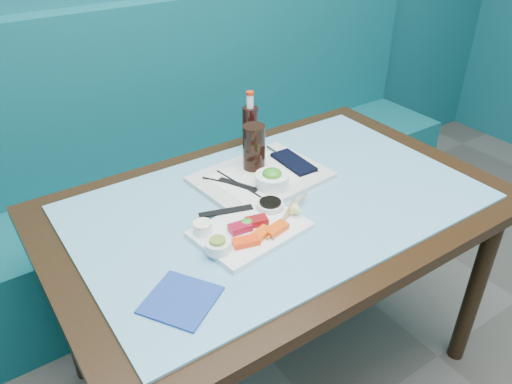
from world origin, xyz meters
TOP-DOWN VIEW (x-y plane):
  - booth_bench at (0.00, 2.29)m, footprint 3.00×0.56m
  - dining_table at (0.00, 1.45)m, footprint 1.40×0.90m
  - glass_top at (0.00, 1.45)m, footprint 1.22×0.76m
  - sashimi_plate at (-0.16, 1.37)m, footprint 0.33×0.25m
  - salmon_left at (-0.21, 1.31)m, footprint 0.08×0.05m
  - salmon_mid at (-0.16, 1.32)m, footprint 0.08×0.05m
  - salmon_right at (-0.11, 1.31)m, footprint 0.08×0.05m
  - tuna_left at (-0.19, 1.37)m, footprint 0.07×0.05m
  - tuna_right at (-0.14, 1.37)m, footprint 0.07×0.05m
  - seaweed_garnish at (-0.17, 1.38)m, footprint 0.04×0.04m
  - ramekin_wasabi at (-0.29, 1.33)m, footprint 0.07×0.07m
  - wasabi_fill at (-0.29, 1.33)m, footprint 0.05×0.05m
  - ramekin_ginger at (-0.28, 1.42)m, footprint 0.06×0.06m
  - ginger_fill at (-0.28, 1.42)m, footprint 0.07×0.07m
  - soy_dish at (-0.06, 1.42)m, footprint 0.08×0.08m
  - soy_fill at (-0.06, 1.42)m, footprint 0.08×0.08m
  - lemon_wedge at (-0.02, 1.34)m, footprint 0.05×0.04m
  - chopstick_sleeve at (-0.18, 1.47)m, footprint 0.16×0.07m
  - wooden_chopstick_a at (-0.05, 1.35)m, footprint 0.19×0.14m
  - wooden_chopstick_b at (-0.04, 1.35)m, footprint 0.23×0.12m
  - serving_tray at (0.03, 1.59)m, footprint 0.43×0.34m
  - paper_placemat at (0.03, 1.59)m, footprint 0.32×0.25m
  - seaweed_bowl at (0.02, 1.51)m, footprint 0.12×0.12m
  - seaweed_salad at (0.02, 1.51)m, footprint 0.07×0.07m
  - cola_glass at (0.04, 1.64)m, footprint 0.08×0.08m
  - navy_pouch at (0.16, 1.59)m, footprint 0.08×0.17m
  - fork at (0.16, 1.69)m, footprint 0.01×0.08m
  - black_chopstick_a at (-0.07, 1.58)m, footprint 0.14×0.21m
  - black_chopstick_b at (-0.06, 1.58)m, footprint 0.04×0.22m
  - tray_sleeve at (-0.07, 1.58)m, footprint 0.08×0.14m
  - cola_bottle_body at (0.12, 1.79)m, footprint 0.06×0.06m
  - cola_bottle_neck at (0.12, 1.79)m, footprint 0.03×0.03m
  - cola_bottle_cap at (0.12, 1.79)m, footprint 0.03×0.03m
  - blue_napkin at (-0.45, 1.23)m, footprint 0.21×0.21m

SIDE VIEW (x-z plane):
  - booth_bench at x=0.00m, z-range -0.21..0.96m
  - dining_table at x=0.00m, z-range 0.29..1.04m
  - glass_top at x=0.00m, z-range 0.75..0.76m
  - blue_napkin at x=-0.45m, z-range 0.76..0.76m
  - serving_tray at x=0.03m, z-range 0.76..0.77m
  - sashimi_plate at x=-0.16m, z-range 0.76..0.77m
  - paper_placemat at x=0.03m, z-range 0.77..0.78m
  - tray_sleeve at x=-0.07m, z-range 0.77..0.78m
  - chopstick_sleeve at x=-0.18m, z-range 0.77..0.78m
  - black_chopstick_b at x=-0.06m, z-range 0.77..0.78m
  - black_chopstick_a at x=-0.07m, z-range 0.77..0.78m
  - wooden_chopstick_a at x=-0.05m, z-range 0.77..0.78m
  - wooden_chopstick_b at x=-0.04m, z-range 0.77..0.78m
  - fork at x=0.16m, z-range 0.77..0.78m
  - navy_pouch at x=0.16m, z-range 0.77..0.79m
  - soy_dish at x=-0.06m, z-range 0.77..0.79m
  - salmon_mid at x=-0.16m, z-range 0.77..0.79m
  - salmon_right at x=-0.11m, z-range 0.77..0.79m
  - salmon_left at x=-0.21m, z-range 0.77..0.79m
  - tuna_right at x=-0.14m, z-range 0.77..0.79m
  - tuna_left at x=-0.19m, z-range 0.77..0.79m
  - ramekin_ginger at x=-0.28m, z-range 0.77..0.80m
  - seaweed_garnish at x=-0.17m, z-range 0.77..0.80m
  - ramekin_wasabi at x=-0.29m, z-range 0.77..0.80m
  - soy_fill at x=-0.06m, z-range 0.79..0.80m
  - lemon_wedge at x=-0.02m, z-range 0.77..0.81m
  - seaweed_bowl at x=0.02m, z-range 0.77..0.82m
  - ginger_fill at x=-0.28m, z-range 0.80..0.81m
  - wasabi_fill at x=-0.29m, z-range 0.80..0.81m
  - seaweed_salad at x=0.02m, z-range 0.80..0.83m
  - cola_bottle_body at x=0.12m, z-range 0.76..0.92m
  - cola_glass at x=0.04m, z-range 0.77..0.93m
  - cola_bottle_neck at x=0.12m, z-range 0.92..0.96m
  - cola_bottle_cap at x=0.12m, z-range 0.96..0.98m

